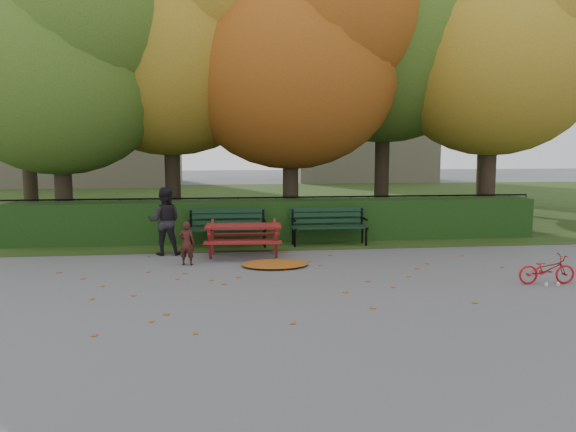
{
  "coord_description": "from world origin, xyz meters",
  "views": [
    {
      "loc": [
        -1.47,
        -9.33,
        2.36
      ],
      "look_at": [
        -0.16,
        1.36,
        1.0
      ],
      "focal_mm": 35.0,
      "sensor_mm": 36.0,
      "label": 1
    }
  ],
  "objects": [
    {
      "name": "tree_d",
      "position": [
        3.88,
        7.23,
        5.98
      ],
      "size": [
        7.14,
        6.8,
        9.58
      ],
      "color": "black",
      "rests_on": "ground"
    },
    {
      "name": "tree_b",
      "position": [
        -2.44,
        6.75,
        5.4
      ],
      "size": [
        6.72,
        6.4,
        8.79
      ],
      "color": "black",
      "rests_on": "ground"
    },
    {
      "name": "building_left",
      "position": [
        -9.0,
        26.0,
        7.5
      ],
      "size": [
        10.0,
        7.0,
        15.0
      ],
      "primitive_type": "cube",
      "color": "tan",
      "rests_on": "ground"
    },
    {
      "name": "iron_fence",
      "position": [
        0.0,
        5.3,
        0.54
      ],
      "size": [
        14.0,
        0.04,
        1.02
      ],
      "color": "black",
      "rests_on": "ground"
    },
    {
      "name": "tree_c",
      "position": [
        0.83,
        5.96,
        4.82
      ],
      "size": [
        6.3,
        6.0,
        8.0
      ],
      "color": "black",
      "rests_on": "ground"
    },
    {
      "name": "leaf_scatter",
      "position": [
        0.0,
        0.3,
        0.01
      ],
      "size": [
        9.0,
        5.7,
        0.01
      ],
      "primitive_type": null,
      "color": "maroon",
      "rests_on": "ground"
    },
    {
      "name": "bicycle",
      "position": [
        4.06,
        -0.55,
        0.26
      ],
      "size": [
        0.99,
        0.4,
        0.51
      ],
      "primitive_type": "imported",
      "rotation": [
        0.0,
        0.0,
        1.51
      ],
      "color": "#B61016",
      "rests_on": "ground"
    },
    {
      "name": "tree_f",
      "position": [
        -7.13,
        9.24,
        5.69
      ],
      "size": [
        6.93,
        6.6,
        9.19
      ],
      "color": "black",
      "rests_on": "ground"
    },
    {
      "name": "bench_left",
      "position": [
        -1.3,
        3.7,
        0.52
      ],
      "size": [
        1.8,
        0.57,
        0.88
      ],
      "color": "black",
      "rests_on": "ground"
    },
    {
      "name": "adult",
      "position": [
        -2.66,
        2.9,
        0.73
      ],
      "size": [
        0.72,
        0.57,
        1.47
      ],
      "primitive_type": "imported",
      "rotation": [
        0.0,
        0.0,
        3.12
      ],
      "color": "black",
      "rests_on": "ground"
    },
    {
      "name": "ground",
      "position": [
        0.0,
        0.0,
        0.0
      ],
      "size": [
        90.0,
        90.0,
        0.0
      ],
      "primitive_type": "plane",
      "color": "slate",
      "rests_on": "ground"
    },
    {
      "name": "tree_e",
      "position": [
        6.52,
        5.77,
        5.08
      ],
      "size": [
        6.09,
        5.8,
        8.16
      ],
      "color": "black",
      "rests_on": "ground"
    },
    {
      "name": "building_right",
      "position": [
        8.0,
        28.0,
        6.0
      ],
      "size": [
        9.0,
        6.0,
        12.0
      ],
      "primitive_type": "cube",
      "color": "tan",
      "rests_on": "ground"
    },
    {
      "name": "tree_a",
      "position": [
        -5.19,
        5.58,
        4.52
      ],
      "size": [
        5.88,
        5.6,
        7.48
      ],
      "color": "black",
      "rests_on": "ground"
    },
    {
      "name": "leaf_pile",
      "position": [
        -0.41,
        1.43,
        0.05
      ],
      "size": [
        1.45,
        1.13,
        0.09
      ],
      "primitive_type": "ellipsoid",
      "rotation": [
        0.0,
        0.0,
        0.19
      ],
      "color": "maroon",
      "rests_on": "ground"
    },
    {
      "name": "bench_right",
      "position": [
        1.1,
        3.7,
        0.52
      ],
      "size": [
        1.8,
        0.57,
        0.88
      ],
      "color": "black",
      "rests_on": "ground"
    },
    {
      "name": "child",
      "position": [
        -2.13,
        1.76,
        0.44
      ],
      "size": [
        0.35,
        0.25,
        0.87
      ],
      "primitive_type": "imported",
      "rotation": [
        0.0,
        0.0,
        2.99
      ],
      "color": "#3A1812",
      "rests_on": "ground"
    },
    {
      "name": "hedge",
      "position": [
        0.0,
        4.5,
        0.5
      ],
      "size": [
        13.0,
        0.9,
        1.0
      ],
      "primitive_type": "cube",
      "color": "black",
      "rests_on": "ground"
    },
    {
      "name": "tree_g",
      "position": [
        8.33,
        9.76,
        5.37
      ],
      "size": [
        6.3,
        6.0,
        8.55
      ],
      "color": "black",
      "rests_on": "ground"
    },
    {
      "name": "grass_strip",
      "position": [
        0.0,
        14.0,
        0.01
      ],
      "size": [
        90.0,
        90.0,
        0.0
      ],
      "primitive_type": "plane",
      "color": "#1F3510",
      "rests_on": "ground"
    },
    {
      "name": "picnic_table",
      "position": [
        -0.98,
        2.51,
        0.53
      ],
      "size": [
        1.66,
        1.37,
        0.77
      ],
      "rotation": [
        0.0,
        0.0,
        -0.06
      ],
      "color": "maroon",
      "rests_on": "ground"
    }
  ]
}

